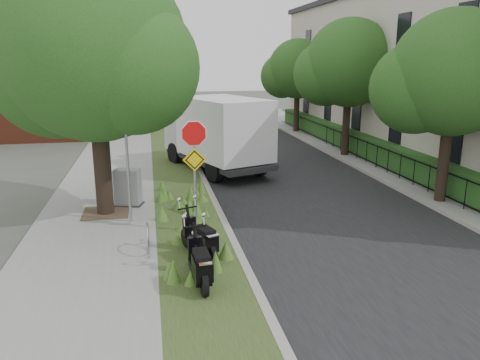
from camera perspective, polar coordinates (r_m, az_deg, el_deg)
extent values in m
plane|color=#4C5147|center=(12.79, 1.24, -7.33)|extent=(120.00, 120.00, 0.00)
cube|color=gray|center=(22.17, -15.18, 1.78)|extent=(3.50, 60.00, 0.12)
cube|color=#2D401B|center=(22.12, -8.07, 2.13)|extent=(2.00, 60.00, 0.12)
cube|color=#9E9991|center=(22.19, -5.49, 2.26)|extent=(0.20, 60.00, 0.13)
cube|color=black|center=(22.79, 3.31, 2.47)|extent=(7.00, 60.00, 0.01)
cube|color=#9E9991|center=(23.87, 11.49, 2.90)|extent=(0.20, 60.00, 0.13)
cube|color=gray|center=(24.57, 15.17, 3.00)|extent=(3.20, 60.00, 0.12)
cylinder|color=black|center=(14.67, -16.64, 4.50)|extent=(0.52, 0.52, 4.48)
sphere|color=#214818|center=(14.47, -17.44, 15.16)|extent=(5.40, 5.40, 5.40)
sphere|color=#214818|center=(15.44, -21.51, 12.23)|extent=(4.05, 4.05, 4.05)
sphere|color=#214818|center=(13.73, -12.96, 13.25)|extent=(3.78, 3.78, 3.78)
cube|color=#473828|center=(15.19, -16.03, -3.82)|extent=(1.40, 1.40, 0.01)
cylinder|color=#A5A8AD|center=(13.67, -13.60, 2.98)|extent=(0.08, 0.08, 4.00)
torus|color=#A5A8AD|center=(11.79, -11.14, -6.94)|extent=(0.05, 0.77, 0.77)
cube|color=#A5A8AD|center=(11.60, -11.05, -9.24)|extent=(0.06, 0.06, 0.04)
cube|color=#A5A8AD|center=(12.26, -11.07, -7.90)|extent=(0.06, 0.06, 0.04)
cylinder|color=#A5A8AD|center=(12.64, -5.51, 0.08)|extent=(0.07, 0.07, 3.00)
cylinder|color=red|center=(12.36, -5.64, 5.66)|extent=(0.86, 0.03, 0.86)
cylinder|color=white|center=(12.38, -5.65, 5.67)|extent=(0.94, 0.02, 0.94)
cube|color=yellow|center=(12.49, -5.56, 2.49)|extent=(0.64, 0.03, 0.64)
cube|color=black|center=(23.97, 13.17, 5.30)|extent=(0.04, 24.00, 0.04)
cube|color=black|center=(24.11, 13.06, 3.43)|extent=(0.04, 24.00, 0.04)
cylinder|color=black|center=(24.04, 13.11, 4.24)|extent=(0.03, 0.03, 1.00)
cube|color=#184519|center=(24.33, 14.63, 4.39)|extent=(1.00, 24.00, 1.10)
cube|color=#BFB3A3|center=(25.76, 22.52, 11.77)|extent=(7.00, 26.00, 8.00)
cube|color=#2D2D33|center=(24.01, 15.30, 12.94)|extent=(0.25, 26.00, 0.60)
cube|color=brown|center=(34.32, -23.25, 12.13)|extent=(9.00, 10.00, 8.00)
cube|color=#9E9991|center=(34.47, -23.96, 18.92)|extent=(9.40, 10.40, 0.40)
cylinder|color=black|center=(16.82, 23.77, 3.94)|extent=(0.36, 0.36, 3.81)
sphere|color=#214818|center=(16.61, 24.59, 11.79)|extent=(4.00, 4.00, 4.00)
sphere|color=#214818|center=(16.64, 20.64, 10.44)|extent=(3.00, 3.00, 3.00)
cylinder|color=black|center=(23.75, 12.87, 7.83)|extent=(0.36, 0.36, 4.03)
sphere|color=#214818|center=(23.60, 13.21, 13.74)|extent=(4.20, 4.20, 4.20)
sphere|color=#214818|center=(23.83, 10.39, 12.62)|extent=(3.15, 3.15, 3.15)
sphere|color=#214818|center=(23.49, 15.60, 12.57)|extent=(2.94, 2.94, 2.94)
cylinder|color=black|center=(31.22, 6.93, 9.25)|extent=(0.36, 0.36, 3.64)
sphere|color=#214818|center=(31.10, 7.06, 13.31)|extent=(3.80, 3.80, 3.80)
sphere|color=#214818|center=(31.40, 5.18, 12.50)|extent=(2.85, 2.85, 2.85)
sphere|color=#214818|center=(30.90, 8.68, 12.54)|extent=(2.66, 2.66, 2.66)
cylinder|color=black|center=(11.99, -6.45, -7.02)|extent=(0.30, 0.52, 0.51)
cylinder|color=black|center=(10.98, -3.62, -9.04)|extent=(0.30, 0.52, 0.51)
cube|color=black|center=(11.43, -4.99, -7.98)|extent=(0.72, 1.18, 0.18)
cube|color=black|center=(11.06, -4.19, -7.43)|extent=(0.56, 0.73, 0.39)
cube|color=black|center=(11.01, -4.33, -6.11)|extent=(0.49, 0.66, 0.12)
cylinder|color=black|center=(10.75, -5.54, -9.61)|extent=(0.15, 0.52, 0.51)
cylinder|color=black|center=(9.66, -4.37, -12.52)|extent=(0.15, 0.52, 0.51)
cube|color=black|center=(10.15, -4.94, -11.01)|extent=(0.40, 1.15, 0.18)
cube|color=black|center=(9.74, -4.63, -10.61)|extent=(0.39, 0.66, 0.40)
cube|color=black|center=(9.68, -4.71, -9.11)|extent=(0.33, 0.61, 0.12)
cube|color=#262628|center=(20.44, -2.79, 2.69)|extent=(4.19, 6.34, 0.20)
cube|color=#B7BABC|center=(22.28, -5.70, 6.11)|extent=(2.70, 2.28, 1.79)
cube|color=white|center=(19.67, -1.97, 6.37)|extent=(3.81, 4.85, 2.46)
cube|color=#262628|center=(15.81, -13.40, -2.87)|extent=(1.03, 0.82, 0.04)
cube|color=gray|center=(15.65, -13.52, -0.86)|extent=(0.90, 0.70, 1.19)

